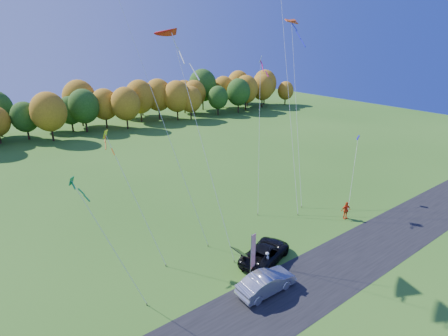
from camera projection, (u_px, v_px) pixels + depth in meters
ground at (265, 263)px, 30.18m from camera, size 160.00×160.00×0.00m
asphalt_strip at (300, 288)px, 27.17m from camera, size 90.00×6.00×0.01m
tree_line at (82, 133)px, 71.57m from camera, size 116.00×12.00×10.00m
black_suv at (265, 253)px, 30.31m from camera, size 6.21×4.33×1.57m
silver_sedan at (266, 283)px, 26.55m from camera, size 4.92×1.76×1.62m
person_tailgate_a at (267, 261)px, 29.12m from camera, size 0.58×0.71×1.67m
person_tailgate_b at (243, 261)px, 29.15m from camera, size 0.80×0.91×1.57m
person_east at (346, 210)px, 37.37m from camera, size 1.23×0.82×1.94m
feather_flag at (253, 251)px, 27.44m from camera, size 0.54×0.12×4.13m
kite_delta_blue at (154, 97)px, 30.04m from camera, size 5.90×10.01×27.81m
kite_parafoil_orange at (286, 56)px, 39.46m from camera, size 8.43×13.60×33.18m
kite_delta_red at (199, 130)px, 29.59m from camera, size 2.97×9.07×20.47m
kite_parafoil_rainbow at (297, 112)px, 40.53m from camera, size 5.99×7.99×20.75m
kite_diamond_yellow at (136, 200)px, 29.32m from camera, size 2.66×6.05×11.45m
kite_diamond_green at (110, 244)px, 24.25m from camera, size 3.49×4.11×9.92m
kite_diamond_white at (259, 136)px, 38.33m from camera, size 4.43×5.27×16.84m
kite_diamond_blue_low at (353, 173)px, 40.12m from camera, size 4.88×3.20×7.84m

